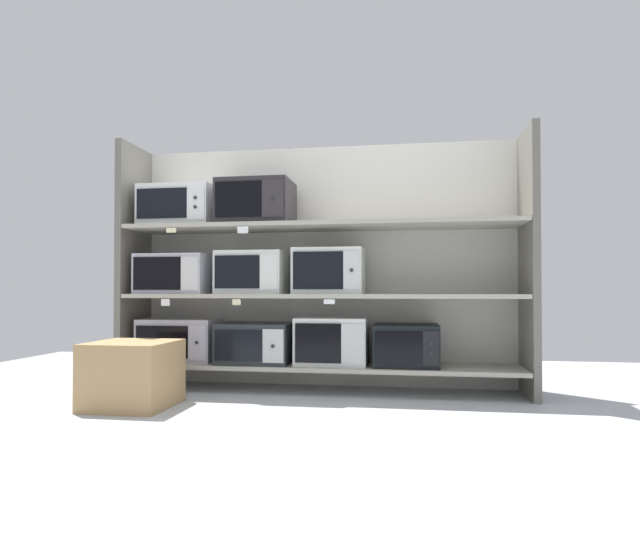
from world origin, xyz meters
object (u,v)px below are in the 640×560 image
object	(u,v)px
microwave_1	(256,343)
shipping_carton	(133,374)
microwave_2	(332,341)
microwave_0	(179,340)
microwave_3	(406,345)
microwave_6	(329,271)
microwave_4	(177,274)
microwave_5	(252,273)
microwave_8	(256,203)
microwave_7	(179,207)

from	to	relation	value
microwave_1	shipping_carton	size ratio (longest dim) A/B	1.08
microwave_1	microwave_2	world-z (taller)	microwave_2
microwave_0	microwave_3	world-z (taller)	microwave_0
microwave_6	shipping_carton	xyz separation A→B (m)	(-1.13, -0.71, -0.66)
microwave_2	microwave_4	bearing A→B (deg)	-180.00
microwave_5	microwave_8	bearing A→B (deg)	-0.20
shipping_carton	microwave_2	bearing A→B (deg)	31.60
microwave_2	microwave_4	xyz separation A→B (m)	(-1.18, -0.00, 0.48)
microwave_7	microwave_4	bearing A→B (deg)	-178.61
microwave_6	shipping_carton	bearing A→B (deg)	-147.95
microwave_4	microwave_6	size ratio (longest dim) A/B	1.06
microwave_7	microwave_5	bearing A→B (deg)	-0.01
microwave_5	microwave_6	world-z (taller)	microwave_6
microwave_2	microwave_7	bearing A→B (deg)	179.99
microwave_8	microwave_2	bearing A→B (deg)	-0.01
microwave_3	microwave_8	world-z (taller)	microwave_8
microwave_2	microwave_7	xyz separation A→B (m)	(-1.16, 0.00, 0.99)
microwave_2	microwave_5	distance (m)	0.77
microwave_5	microwave_7	xyz separation A→B (m)	(-0.57, 0.00, 0.50)
microwave_6	microwave_0	bearing A→B (deg)	179.99
microwave_2	microwave_4	size ratio (longest dim) A/B	0.97
microwave_5	microwave_6	xyz separation A→B (m)	(0.57, -0.00, 0.01)
microwave_3	microwave_7	size ratio (longest dim) A/B	0.82
microwave_6	microwave_1	bearing A→B (deg)	179.98
microwave_5	microwave_8	world-z (taller)	microwave_8
microwave_2	microwave_5	bearing A→B (deg)	179.98
microwave_1	microwave_4	distance (m)	0.80
microwave_3	microwave_7	distance (m)	1.97
microwave_1	microwave_6	distance (m)	0.75
microwave_2	microwave_8	size ratio (longest dim) A/B	0.96
microwave_1	microwave_7	xyz separation A→B (m)	(-0.60, 0.00, 1.02)
microwave_5	shipping_carton	xyz separation A→B (m)	(-0.56, -0.71, -0.65)
microwave_1	shipping_carton	bearing A→B (deg)	-129.80
microwave_4	microwave_7	size ratio (longest dim) A/B	0.95
microwave_2	microwave_6	world-z (taller)	microwave_6
microwave_4	shipping_carton	world-z (taller)	microwave_4
microwave_7	microwave_0	bearing A→B (deg)	-0.50
microwave_0	microwave_8	distance (m)	1.17
microwave_4	microwave_8	distance (m)	0.80
microwave_0	microwave_4	xyz separation A→B (m)	(-0.02, -0.00, 0.49)
microwave_2	microwave_4	world-z (taller)	microwave_4
microwave_3	shipping_carton	world-z (taller)	microwave_3
microwave_1	microwave_6	xyz separation A→B (m)	(0.54, -0.00, 0.52)
microwave_7	microwave_6	bearing A→B (deg)	-0.02
shipping_carton	microwave_0	bearing A→B (deg)	90.14
microwave_0	microwave_7	world-z (taller)	microwave_7
microwave_2	microwave_3	distance (m)	0.52
microwave_3	microwave_8	size ratio (longest dim) A/B	0.85
microwave_3	microwave_4	world-z (taller)	microwave_4
microwave_0	microwave_2	size ratio (longest dim) A/B	1.12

